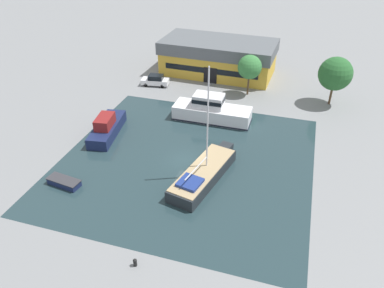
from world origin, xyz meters
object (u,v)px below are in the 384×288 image
Objects in this scene: motor_cruiser at (211,111)px; small_dinghy at (64,182)px; parked_car at (155,80)px; warehouse_building at (218,57)px; quay_tree_by_water at (335,74)px; quay_tree_near_building at (250,67)px; sailboat_moored at (204,173)px; cabin_boat at (107,128)px.

small_dinghy is (-11.03, -18.17, -0.96)m from motor_cruiser.
parked_car is 0.44× the size of motor_cruiser.
quay_tree_by_water is (18.48, -6.87, 1.79)m from warehouse_building.
sailboat_moored reaches higher than quay_tree_near_building.
quay_tree_by_water is at bearing -57.63° from motor_cruiser.
sailboat_moored is 3.29× the size of small_dinghy.
quay_tree_by_water is at bearing -18.15° from warehouse_building.
motor_cruiser is at bearing -134.08° from parked_car.
sailboat_moored is 14.59m from small_dinghy.
warehouse_building is at bearing -4.94° from small_dinghy.
small_dinghy is at bearing 173.26° from parked_car.
quay_tree_near_building is at bearing -19.43° from motor_cruiser.
warehouse_building is 11.82m from parked_car.
parked_car is at bearing -133.67° from warehouse_building.
quay_tree_by_water is 32.26m from cabin_boat.
quay_tree_near_building is (6.46, -7.16, 1.53)m from warehouse_building.
quay_tree_by_water reaches higher than small_dinghy.
cabin_boat is at bearing 123.68° from motor_cruiser.
quay_tree_near_building is 0.50× the size of sailboat_moored.
parked_car reaches higher than small_dinghy.
warehouse_building is 3.10× the size of quay_tree_near_building.
quay_tree_near_building is 1.36× the size of parked_car.
sailboat_moored is 1.19× the size of motor_cruiser.
motor_cruiser is at bearing -147.77° from quay_tree_by_water.
warehouse_building is at bearing 10.82° from motor_cruiser.
cabin_boat reaches higher than small_dinghy.
quay_tree_by_water reaches higher than warehouse_building.
quay_tree_near_building reaches higher than small_dinghy.
cabin_boat is at bearing -147.20° from quay_tree_by_water.
parked_car is at bearing -177.37° from quay_tree_by_water.
motor_cruiser is at bearing 113.74° from sailboat_moored.
sailboat_moored reaches higher than quay_tree_by_water.
warehouse_building is 1.55× the size of sailboat_moored.
parked_car is at bearing 8.87° from small_dinghy.
quay_tree_by_water reaches higher than cabin_boat.
sailboat_moored reaches higher than cabin_boat.
cabin_boat is (-26.94, -17.36, -3.67)m from quay_tree_by_water.
quay_tree_by_water is 38.61m from small_dinghy.
quay_tree_by_water is at bearing -35.57° from small_dinghy.
small_dinghy is 10.53m from cabin_boat.
warehouse_building is 2.73× the size of quay_tree_by_water.
sailboat_moored is 1.48× the size of cabin_boat.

